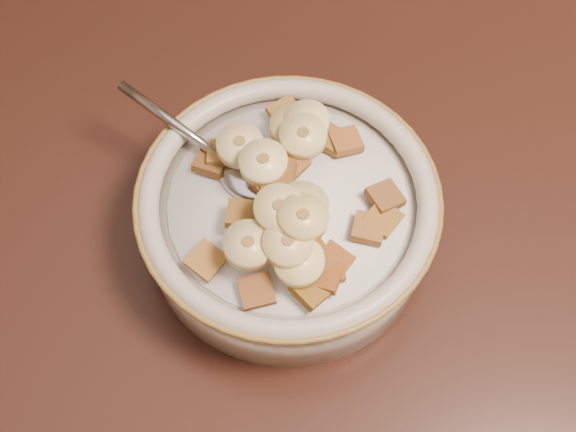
# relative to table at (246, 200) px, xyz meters

# --- Properties ---
(table) EXTENTS (1.41, 0.91, 0.04)m
(table) POSITION_rel_table_xyz_m (0.00, 0.00, 0.00)
(table) COLOR black
(table) RESTS_ON floor
(cereal_bowl) EXTENTS (0.19, 0.19, 0.05)m
(cereal_bowl) POSITION_rel_table_xyz_m (0.04, -0.03, 0.04)
(cereal_bowl) COLOR beige
(cereal_bowl) RESTS_ON table
(milk) EXTENTS (0.16, 0.16, 0.00)m
(milk) POSITION_rel_table_xyz_m (0.04, -0.03, 0.07)
(milk) COLOR white
(milk) RESTS_ON cereal_bowl
(spoon) EXTENTS (0.06, 0.05, 0.01)m
(spoon) POSITION_rel_table_xyz_m (0.01, -0.02, 0.07)
(spoon) COLOR #ABAFBE
(spoon) RESTS_ON cereal_bowl
(cereal_square_0) EXTENTS (0.02, 0.02, 0.01)m
(cereal_square_0) POSITION_rel_table_xyz_m (-0.01, -0.01, 0.08)
(cereal_square_0) COLOR brown
(cereal_square_0) RESTS_ON milk
(cereal_square_1) EXTENTS (0.02, 0.02, 0.01)m
(cereal_square_1) POSITION_rel_table_xyz_m (0.02, -0.06, 0.08)
(cereal_square_1) COLOR brown
(cereal_square_1) RESTS_ON milk
(cereal_square_2) EXTENTS (0.03, 0.03, 0.01)m
(cereal_square_2) POSITION_rel_table_xyz_m (0.06, -0.07, 0.08)
(cereal_square_2) COLOR #9A6119
(cereal_square_2) RESTS_ON milk
(cereal_square_3) EXTENTS (0.03, 0.03, 0.01)m
(cereal_square_3) POSITION_rel_table_xyz_m (0.00, -0.09, 0.07)
(cereal_square_3) COLOR olive
(cereal_square_3) RESTS_ON milk
(cereal_square_4) EXTENTS (0.03, 0.03, 0.01)m
(cereal_square_4) POSITION_rel_table_xyz_m (0.07, -0.08, 0.07)
(cereal_square_4) COLOR olive
(cereal_square_4) RESTS_ON milk
(cereal_square_5) EXTENTS (0.02, 0.02, 0.01)m
(cereal_square_5) POSITION_rel_table_xyz_m (0.07, -0.08, 0.07)
(cereal_square_5) COLOR brown
(cereal_square_5) RESTS_ON milk
(cereal_square_6) EXTENTS (0.03, 0.03, 0.01)m
(cereal_square_6) POSITION_rel_table_xyz_m (0.06, -0.08, 0.08)
(cereal_square_6) COLOR #98572A
(cereal_square_6) RESTS_ON milk
(cereal_square_7) EXTENTS (0.03, 0.03, 0.01)m
(cereal_square_7) POSITION_rel_table_xyz_m (0.07, -0.09, 0.07)
(cereal_square_7) COLOR brown
(cereal_square_7) RESTS_ON milk
(cereal_square_8) EXTENTS (0.03, 0.03, 0.01)m
(cereal_square_8) POSITION_rel_table_xyz_m (0.10, -0.02, 0.07)
(cereal_square_8) COLOR brown
(cereal_square_8) RESTS_ON milk
(cereal_square_9) EXTENTS (0.02, 0.02, 0.01)m
(cereal_square_9) POSITION_rel_table_xyz_m (0.04, -0.05, 0.08)
(cereal_square_9) COLOR olive
(cereal_square_9) RESTS_ON milk
(cereal_square_10) EXTENTS (0.03, 0.03, 0.01)m
(cereal_square_10) POSITION_rel_table_xyz_m (0.10, -0.03, 0.07)
(cereal_square_10) COLOR brown
(cereal_square_10) RESTS_ON milk
(cereal_square_11) EXTENTS (0.03, 0.03, 0.01)m
(cereal_square_11) POSITION_rel_table_xyz_m (0.02, 0.03, 0.07)
(cereal_square_11) COLOR brown
(cereal_square_11) RESTS_ON milk
(cereal_square_12) EXTENTS (0.02, 0.02, 0.01)m
(cereal_square_12) POSITION_rel_table_xyz_m (0.03, -0.03, 0.09)
(cereal_square_12) COLOR brown
(cereal_square_12) RESTS_ON milk
(cereal_square_13) EXTENTS (0.03, 0.03, 0.01)m
(cereal_square_13) POSITION_rel_table_xyz_m (0.04, -0.10, 0.07)
(cereal_square_13) COLOR brown
(cereal_square_13) RESTS_ON milk
(cereal_square_14) EXTENTS (0.02, 0.02, 0.01)m
(cereal_square_14) POSITION_rel_table_xyz_m (0.04, -0.05, 0.09)
(cereal_square_14) COLOR olive
(cereal_square_14) RESTS_ON milk
(cereal_square_15) EXTENTS (0.03, 0.03, 0.01)m
(cereal_square_15) POSITION_rel_table_xyz_m (0.07, 0.02, 0.07)
(cereal_square_15) COLOR #9B6036
(cereal_square_15) RESTS_ON milk
(cereal_square_16) EXTENTS (0.03, 0.03, 0.01)m
(cereal_square_16) POSITION_rel_table_xyz_m (0.08, -0.07, 0.07)
(cereal_square_16) COLOR brown
(cereal_square_16) RESTS_ON milk
(cereal_square_17) EXTENTS (0.03, 0.03, 0.01)m
(cereal_square_17) POSITION_rel_table_xyz_m (0.06, 0.02, 0.07)
(cereal_square_17) COLOR brown
(cereal_square_17) RESTS_ON milk
(cereal_square_18) EXTENTS (0.02, 0.02, 0.01)m
(cereal_square_18) POSITION_rel_table_xyz_m (0.09, -0.04, 0.07)
(cereal_square_18) COLOR brown
(cereal_square_18) RESTS_ON milk
(cereal_square_19) EXTENTS (0.02, 0.02, 0.01)m
(cereal_square_19) POSITION_rel_table_xyz_m (-0.02, -0.02, 0.07)
(cereal_square_19) COLOR brown
(cereal_square_19) RESTS_ON milk
(cereal_square_20) EXTENTS (0.03, 0.03, 0.01)m
(cereal_square_20) POSITION_rel_table_xyz_m (0.02, -0.03, 0.09)
(cereal_square_20) COLOR olive
(cereal_square_20) RESTS_ON milk
(cereal_square_21) EXTENTS (0.03, 0.03, 0.01)m
(cereal_square_21) POSITION_rel_table_xyz_m (0.04, -0.01, 0.08)
(cereal_square_21) COLOR brown
(cereal_square_21) RESTS_ON milk
(banana_slice_0) EXTENTS (0.04, 0.04, 0.01)m
(banana_slice_0) POSITION_rel_table_xyz_m (0.00, -0.01, 0.09)
(banana_slice_0) COLOR #D1B885
(banana_slice_0) RESTS_ON milk
(banana_slice_1) EXTENTS (0.04, 0.04, 0.01)m
(banana_slice_1) POSITION_rel_table_xyz_m (0.04, 0.00, 0.09)
(banana_slice_1) COLOR beige
(banana_slice_1) RESTS_ON milk
(banana_slice_2) EXTENTS (0.03, 0.03, 0.01)m
(banana_slice_2) POSITION_rel_table_xyz_m (0.06, -0.06, 0.10)
(banana_slice_2) COLOR #EACB80
(banana_slice_2) RESTS_ON milk
(banana_slice_3) EXTENTS (0.03, 0.03, 0.01)m
(banana_slice_3) POSITION_rel_table_xyz_m (0.02, -0.02, 0.10)
(banana_slice_3) COLOR #F9EDA0
(banana_slice_3) RESTS_ON milk
(banana_slice_4) EXTENTS (0.04, 0.04, 0.01)m
(banana_slice_4) POSITION_rel_table_xyz_m (0.04, -0.06, 0.10)
(banana_slice_4) COLOR #DAC47A
(banana_slice_4) RESTS_ON milk
(banana_slice_5) EXTENTS (0.04, 0.04, 0.01)m
(banana_slice_5) POSITION_rel_table_xyz_m (0.05, -0.08, 0.09)
(banana_slice_5) COLOR #FAE9A9
(banana_slice_5) RESTS_ON milk
(banana_slice_6) EXTENTS (0.04, 0.04, 0.02)m
(banana_slice_6) POSITION_rel_table_xyz_m (0.05, -0.05, 0.10)
(banana_slice_6) COLOR #E7CF85
(banana_slice_6) RESTS_ON milk
(banana_slice_7) EXTENTS (0.04, 0.04, 0.01)m
(banana_slice_7) POSITION_rel_table_xyz_m (0.04, 0.02, 0.09)
(banana_slice_7) COLOR #FDF28B
(banana_slice_7) RESTS_ON milk
(banana_slice_8) EXTENTS (0.04, 0.04, 0.01)m
(banana_slice_8) POSITION_rel_table_xyz_m (0.03, -0.08, 0.09)
(banana_slice_8) COLOR beige
(banana_slice_8) RESTS_ON milk
(banana_slice_9) EXTENTS (0.04, 0.04, 0.01)m
(banana_slice_9) POSITION_rel_table_xyz_m (0.03, 0.01, 0.09)
(banana_slice_9) COLOR #D3CA74
(banana_slice_9) RESTS_ON milk
(banana_slice_10) EXTENTS (0.04, 0.04, 0.01)m
(banana_slice_10) POSITION_rel_table_xyz_m (0.06, -0.08, 0.09)
(banana_slice_10) COLOR #FEE09C
(banana_slice_10) RESTS_ON milk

